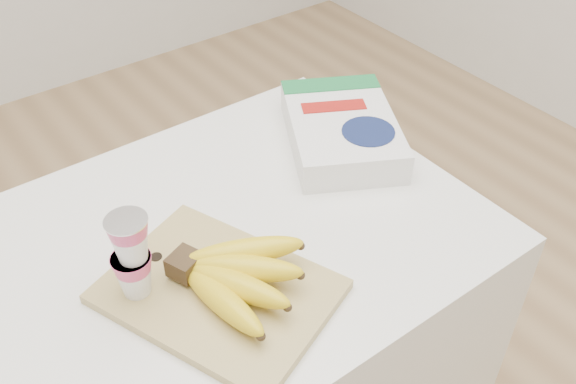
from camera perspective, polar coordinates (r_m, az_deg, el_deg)
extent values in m
cube|color=white|center=(1.39, -7.34, -16.49)|extent=(1.02, 0.68, 0.77)
cube|color=tan|center=(1.01, -6.20, -8.79)|extent=(0.36, 0.41, 0.02)
cube|color=#382816|center=(1.01, -9.13, -6.36)|extent=(0.06, 0.06, 0.03)
ellipsoid|color=yellow|center=(0.96, -5.87, -9.55)|extent=(0.06, 0.19, 0.06)
sphere|color=#382816|center=(0.92, -2.43, -12.69)|extent=(0.01, 0.01, 0.01)
ellipsoid|color=yellow|center=(0.97, -4.65, -8.25)|extent=(0.12, 0.19, 0.06)
sphere|color=#382816|center=(0.94, -0.05, -10.20)|extent=(0.01, 0.01, 0.01)
ellipsoid|color=yellow|center=(0.99, -3.97, -6.76)|extent=(0.16, 0.17, 0.06)
sphere|color=#382816|center=(0.97, 1.12, -7.42)|extent=(0.01, 0.01, 0.01)
ellipsoid|color=yellow|center=(1.00, -3.87, -5.31)|extent=(0.19, 0.13, 0.06)
sphere|color=#382816|center=(1.01, 1.12, -4.81)|extent=(0.01, 0.01, 0.01)
cylinder|color=silver|center=(0.92, -14.24, -2.49)|extent=(0.06, 0.06, 0.00)
cube|color=white|center=(1.30, 4.79, 5.50)|extent=(0.33, 0.36, 0.06)
cube|color=#1A763A|center=(1.38, 3.80, 9.54)|extent=(0.21, 0.15, 0.00)
cylinder|color=#141F4B|center=(1.24, 7.15, 5.36)|extent=(0.14, 0.14, 0.00)
cube|color=#A81913|center=(1.31, 4.08, 7.61)|extent=(0.13, 0.10, 0.00)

